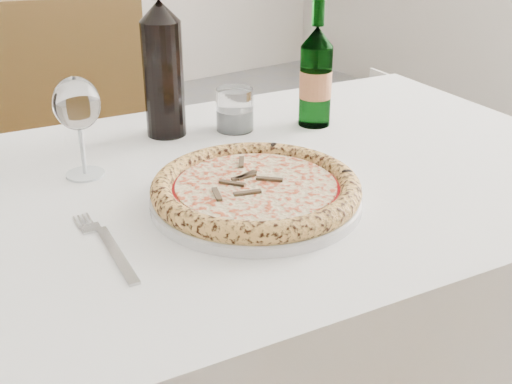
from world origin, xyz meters
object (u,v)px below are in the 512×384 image
dining_table (221,234)px  plate (256,199)px  tumbler (235,112)px  beer_bottle (316,77)px  chair_far (65,162)px  pizza (256,188)px  wine_bottle (163,67)px  wine_glass (77,106)px

dining_table → plate: 0.15m
tumbler → beer_bottle: (0.14, -0.07, 0.06)m
chair_far → dining_table: bearing=-89.3°
pizza → plate: bearing=16.2°
plate → wine_bottle: (0.03, 0.34, 0.12)m
dining_table → chair_far: (-0.01, 0.75, -0.13)m
tumbler → chair_far: bearing=106.3°
pizza → beer_bottle: (0.30, 0.22, 0.07)m
wine_glass → beer_bottle: beer_bottle is taller
dining_table → beer_bottle: beer_bottle is taller
tumbler → wine_bottle: 0.16m
plate → beer_bottle: beer_bottle is taller
dining_table → chair_far: chair_far is taller
chair_far → pizza: chair_far is taller
chair_far → beer_bottle: bearing=-63.8°
beer_bottle → wine_bottle: size_ratio=0.80×
beer_bottle → wine_bottle: (-0.27, 0.12, 0.03)m
dining_table → wine_glass: bearing=138.3°
pizza → dining_table: bearing=90.0°
wine_bottle → beer_bottle: bearing=-24.3°
chair_far → tumbler: 0.64m
chair_far → wine_bottle: size_ratio=3.06×
pizza → beer_bottle: size_ratio=1.28×
tumbler → beer_bottle: 0.17m
dining_table → beer_bottle: bearing=22.3°
pizza → tumbler: bearing=61.8°
pizza → beer_bottle: 0.38m
beer_bottle → chair_far: bearing=116.2°
plate → tumbler: bearing=61.8°
chair_far → tumbler: chair_far is taller
chair_far → wine_bottle: bearing=-85.1°
chair_far → wine_bottle: (0.04, -0.51, 0.35)m
dining_table → tumbler: bearing=50.6°
wine_glass → beer_bottle: (0.47, -0.03, -0.02)m
wine_glass → pizza: bearing=-56.1°
dining_table → chair_far: size_ratio=1.54×
plate → beer_bottle: (0.30, 0.22, 0.09)m
wine_bottle → tumbler: bearing=-24.0°
wine_glass → tumbler: bearing=7.2°
chair_far → beer_bottle: (0.31, -0.63, 0.32)m
plate → tumbler: (0.16, 0.29, 0.03)m
beer_bottle → dining_table: bearing=-157.7°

